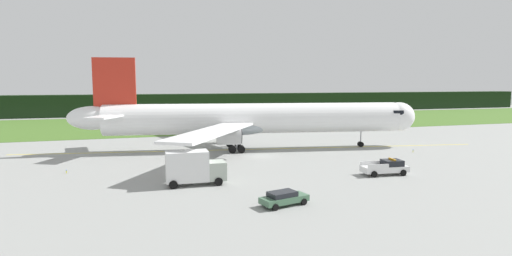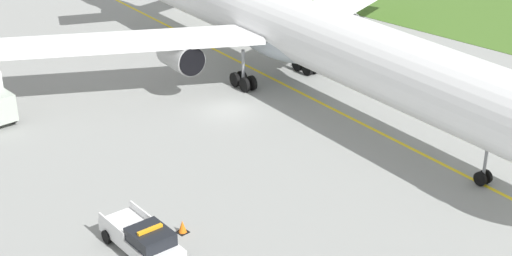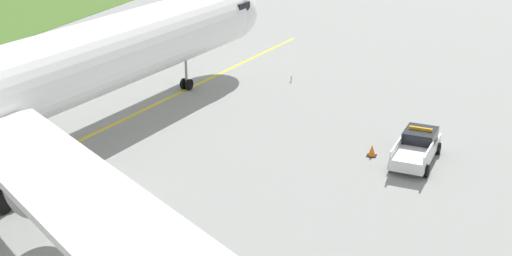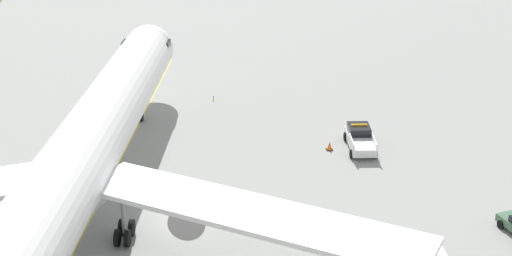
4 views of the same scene
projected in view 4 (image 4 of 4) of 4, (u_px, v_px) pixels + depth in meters
The scene contains 6 objects.
ground at pixel (181, 220), 53.58m from camera, with size 320.00×320.00×0.00m, color gray.
taxiway_centerline_main at pixel (91, 215), 54.29m from camera, with size 77.15×0.30×0.01m, color yellow.
airliner at pixel (83, 156), 51.69m from camera, with size 57.33×46.06×14.88m.
ops_pickup_truck at pixel (360, 138), 65.08m from camera, with size 5.71×2.71×1.94m.
apron_cone at pixel (330, 146), 64.86m from camera, with size 0.60×0.60×0.75m.
taxiway_edge_light_east at pixel (213, 98), 76.38m from camera, with size 0.12×0.12×0.46m.
Camera 4 is at (-47.23, -0.09, 26.73)m, focal length 52.03 mm.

